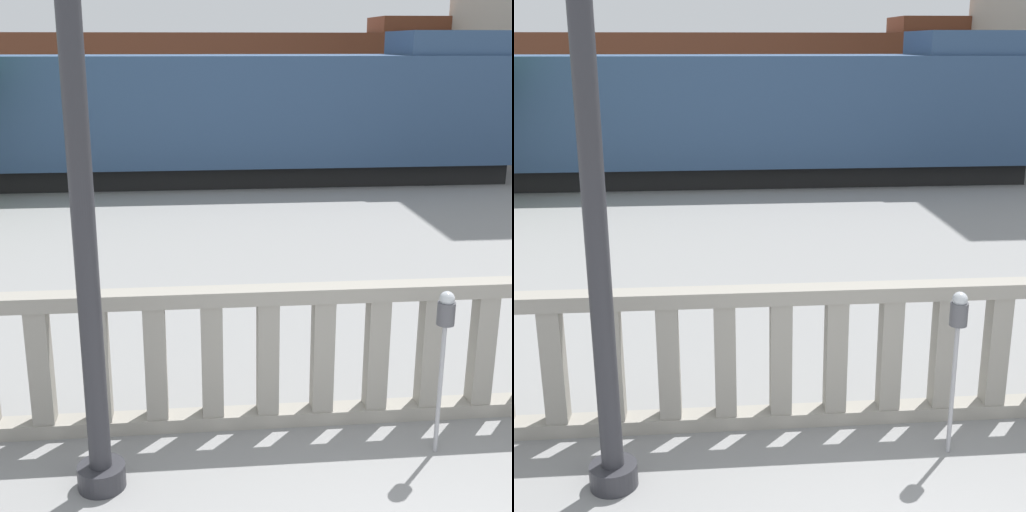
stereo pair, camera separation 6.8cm
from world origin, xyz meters
TOP-DOWN VIEW (x-y plane):
  - balustrade at (0.00, 3.00)m, footprint 12.87×0.24m
  - lamppost at (-2.29, 2.10)m, footprint 0.40×0.40m
  - parking_meter at (0.68, 2.36)m, footprint 0.15×0.15m
  - train_near at (-5.20, 15.76)m, footprint 24.97×2.94m
  - train_far at (-2.23, 25.22)m, footprint 22.61×2.93m

SIDE VIEW (x-z plane):
  - balustrade at x=0.00m, z-range 0.00..1.40m
  - parking_meter at x=0.68m, z-range 0.45..1.99m
  - train_near at x=-5.20m, z-range -0.21..3.65m
  - train_far at x=-2.23m, z-range -0.21..4.31m
  - lamppost at x=-2.29m, z-range -0.04..6.44m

